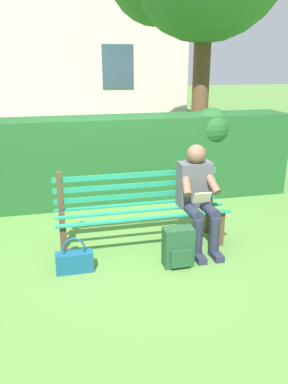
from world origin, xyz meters
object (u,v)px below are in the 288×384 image
Objects in this scene: handbag at (74,261)px; backpack at (178,247)px; person_seated at (198,194)px; park_bench at (140,207)px.

backpack is at bearing 173.63° from handbag.
person_seated is 1.56m from handbag.
handbag is at bearing -6.37° from backpack.
handbag is (1.44, 0.30, -0.51)m from person_seated.
person_seated is (-0.63, 0.19, 0.17)m from park_bench.
park_bench is 1.66× the size of person_seated.
park_bench is 4.58× the size of backpack.
person_seated is 3.11× the size of handbag.
backpack is 1.12× the size of handbag.
park_bench is at bearing -66.35° from backpack.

